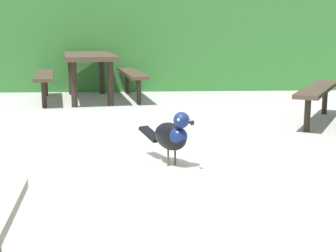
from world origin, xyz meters
TOP-DOWN VIEW (x-y plane):
  - hedge_wall at (0.00, 8.59)m, footprint 28.00×1.97m
  - picnic_table_foreground at (-0.03, 0.13)m, footprint 1.80×1.85m
  - bird_grackle at (0.02, 0.08)m, footprint 0.17×0.26m
  - picnic_table_mid_left at (-0.91, 6.65)m, footprint 1.94×1.96m

SIDE VIEW (x-z plane):
  - picnic_table_foreground at x=-0.03m, z-range 0.19..0.93m
  - picnic_table_mid_left at x=-0.91m, z-range 0.19..0.93m
  - bird_grackle at x=0.02m, z-range 0.75..0.94m
  - hedge_wall at x=0.00m, z-range 0.00..1.83m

